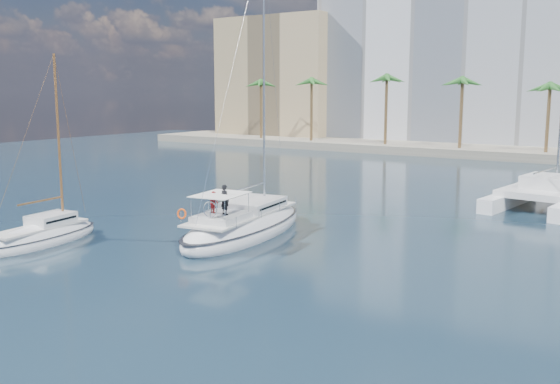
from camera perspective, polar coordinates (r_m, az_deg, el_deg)
The scene contains 10 objects.
ground at distance 36.78m, azimuth -2.93°, elevation -4.95°, with size 160.00×160.00×0.00m, color black.
quay at distance 92.56m, azimuth 20.03°, elevation 3.46°, with size 120.00×14.00×1.20m, color gray.
building_modern at distance 107.10m, azimuth 15.60°, elevation 11.56°, with size 42.00×16.00×28.00m, color white.
building_tan_left at distance 116.36m, azimuth 0.48°, elevation 10.20°, with size 22.00×14.00×22.00m, color tan.
palm_left at distance 101.93m, azimuth 0.59°, elevation 9.94°, with size 3.60×3.60×12.30m.
palm_centre at distance 88.30m, azimuth 19.76°, elevation 9.52°, with size 3.60×3.60×12.30m.
main_sloop at distance 39.41m, azimuth -3.26°, elevation -3.14°, with size 5.94×13.66×19.61m.
small_sloop at distance 39.87m, azimuth -20.89°, elevation -3.81°, with size 3.47×8.50×11.88m.
catamaran at distance 52.89m, azimuth 23.27°, elevation -0.06°, with size 7.77×13.21×18.20m.
seagull at distance 40.02m, azimuth -3.66°, elevation -2.47°, with size 1.03×0.44×0.19m.
Camera 1 is at (21.13, -28.73, 9.00)m, focal length 40.00 mm.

